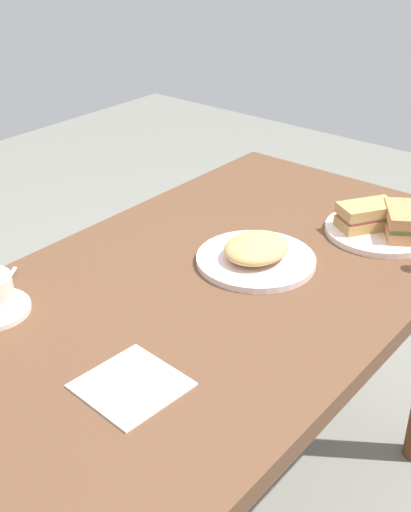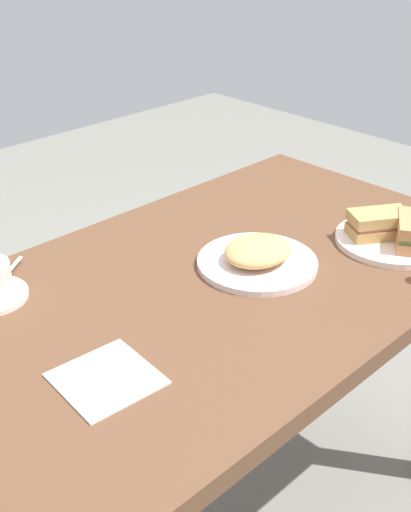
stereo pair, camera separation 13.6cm
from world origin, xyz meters
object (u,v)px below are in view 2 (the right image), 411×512
Objects in this scene: sandwich_front at (379,224)px; napkin at (106,379)px; dining_table at (212,328)px; sandwich_plate at (391,240)px; side_plate at (257,263)px; spoon at (8,272)px.

napkin is (-0.73, 0.04, -0.04)m from sandwich_front.
dining_table is 8.87× the size of sandwich_front.
sandwich_plate is 1.67× the size of sandwich_front.
dining_table is 0.45m from sandwich_plate.
napkin is (-0.35, -0.11, 0.12)m from dining_table.
side_plate is (-0.28, 0.11, -0.04)m from sandwich_front.
sandwich_plate is at bearing -33.82° from spoon.
side_plate is (0.40, -0.32, -0.01)m from spoon.
side_plate is at bearing 9.75° from napkin.
napkin is at bearing -170.25° from side_plate.
sandwich_front is 0.30m from side_plate.
spoon is 0.58× the size of napkin.
dining_table is at bearing 164.79° from side_plate.
spoon reaches higher than sandwich_plate.
spoon is at bearing 82.70° from napkin.
sandwich_front reaches higher than sandwich_plate.
spoon is (-0.29, 0.29, 0.13)m from dining_table.
side_plate is (0.11, -0.03, 0.13)m from dining_table.
side_plate is (-0.29, 0.14, 0.00)m from sandwich_plate.
dining_table is 0.44m from spoon.
napkin is at bearing 177.20° from sandwich_front.
spoon is at bearing 147.23° from sandwich_front.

